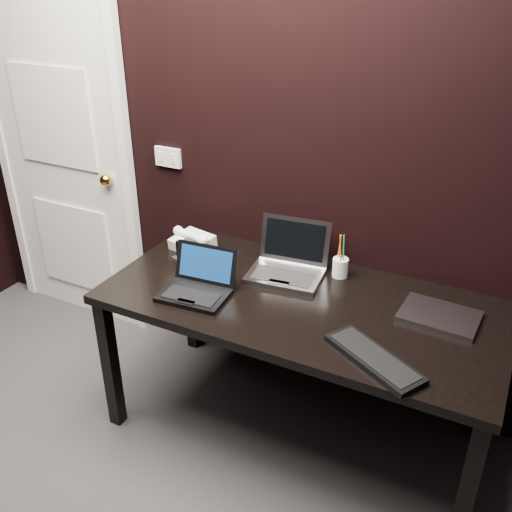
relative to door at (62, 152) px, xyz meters
The scene contains 11 objects.
wall_back 1.37m from the door, ahead, with size 4.00×4.00×0.00m, color black.
door is the anchor object (origin of this frame).
wall_switch 0.73m from the door, ahead, with size 0.15×0.02×0.10m.
desk 1.73m from the door, 12.82° to the right, with size 1.70×0.80×0.74m.
netbook 1.37m from the door, 23.44° to the right, with size 0.31×0.28×0.18m.
silver_laptop 1.54m from the door, ahead, with size 0.36×0.33×0.23m.
ext_keyboard 2.17m from the door, 17.42° to the right, with size 0.41×0.31×0.03m.
closed_laptop 2.24m from the door, ahead, with size 0.32×0.24×0.02m.
desk_phone 1.03m from the door, 10.66° to the right, with size 0.23×0.20×0.11m.
mobile_phone 1.08m from the door, 17.61° to the right, with size 0.07×0.06×0.10m.
pen_cup 1.75m from the door, ahead, with size 0.09×0.09×0.21m.
Camera 1 is at (1.06, -0.52, 2.04)m, focal length 40.00 mm.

